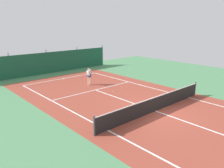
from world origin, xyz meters
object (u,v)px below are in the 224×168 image
tennis_net (156,104)px  tennis_ball_midcourt (88,76)px  parked_car (29,64)px  tennis_player (89,75)px  tennis_ball_near_player (113,91)px  tennis_ball_by_sideline (122,88)px

tennis_net → tennis_ball_midcourt: tennis_net is taller
parked_car → tennis_net: bearing=-92.2°
tennis_player → tennis_ball_midcourt: size_ratio=24.85×
tennis_player → parked_car: bearing=-87.7°
tennis_ball_near_player → tennis_ball_by_sideline: bearing=11.1°
tennis_player → parked_car: size_ratio=0.38×
tennis_ball_midcourt → tennis_player: bearing=-124.1°
tennis_player → tennis_ball_by_sideline: 3.29m
tennis_net → tennis_ball_by_sideline: size_ratio=153.33×
tennis_net → tennis_ball_near_player: tennis_net is taller
tennis_player → tennis_net: bearing=78.5°
tennis_ball_midcourt → tennis_net: bearing=-103.5°
tennis_player → parked_car: parked_car is taller
tennis_net → tennis_ball_midcourt: size_ratio=153.33×
tennis_ball_midcourt → tennis_ball_by_sideline: 5.91m
tennis_ball_midcourt → tennis_ball_by_sideline: bearing=-96.3°
tennis_ball_by_sideline → parked_car: bearing=103.6°
tennis_ball_midcourt → parked_car: (-3.71, 6.81, 0.81)m
tennis_ball_midcourt → parked_car: bearing=118.6°
tennis_net → parked_car: bearing=93.3°
tennis_ball_near_player → tennis_ball_by_sideline: 1.21m
tennis_ball_near_player → tennis_ball_by_sideline: size_ratio=1.00×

